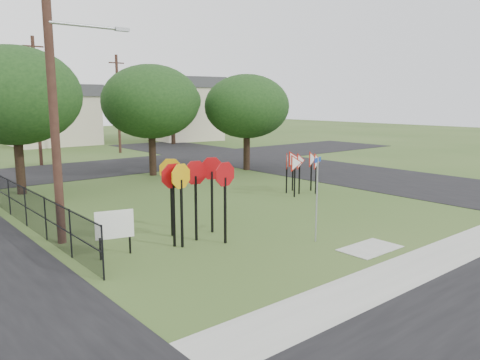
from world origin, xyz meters
The scene contains 20 objects.
ground centered at (0.00, 0.00, 0.00)m, with size 140.00×140.00×0.00m, color #304C1C.
sidewalk centered at (0.00, -4.20, 0.01)m, with size 30.00×1.60×0.02m, color #989A91.
planting_strip centered at (0.00, -5.40, 0.01)m, with size 30.00×0.80×0.02m, color #304C1C.
street_right centered at (12.00, 10.00, 0.01)m, with size 8.00×50.00×0.02m, color black.
street_far centered at (0.00, 20.00, 0.01)m, with size 60.00×8.00×0.02m, color black.
curb_pad centered at (0.00, -2.40, 0.01)m, with size 2.00×1.20×0.02m, color #989A91.
street_name_sign centered at (-0.73, -0.76, 1.63)m, with size 0.55×0.23×2.82m.
stop_sign_cluster centered at (-3.80, 1.91, 2.00)m, with size 2.72×2.21×2.72m.
yield_sign_cluster centered at (4.87, 5.19, 1.58)m, with size 2.72×1.62×2.13m.
info_board centered at (-6.54, 2.07, 0.95)m, with size 1.11×0.34×1.42m.
utility_pole_main centered at (-7.24, 4.50, 5.21)m, with size 3.55×0.33×10.00m.
far_pole_a centered at (-2.00, 24.00, 4.60)m, with size 1.40×0.24×9.00m.
far_pole_b centered at (6.00, 28.00, 4.35)m, with size 1.40×0.24×8.50m.
fence_run centered at (-7.60, 6.25, 0.78)m, with size 0.05×11.55×1.50m.
house_mid centered at (4.00, 40.00, 3.15)m, with size 8.40×8.40×6.20m.
house_right centered at (18.00, 36.00, 3.65)m, with size 8.30×8.30×7.20m.
tree_near_left centered at (-6.00, 14.00, 4.86)m, with size 6.40×6.40×7.27m.
tree_near_mid centered at (2.00, 15.00, 4.54)m, with size 6.00×6.00×6.80m.
tree_near_right centered at (8.00, 13.00, 4.22)m, with size 5.60×5.60×6.33m.
tree_far_right centered at (14.00, 32.00, 4.54)m, with size 6.00×6.00×6.80m.
Camera 1 is at (-12.29, -10.71, 4.67)m, focal length 35.00 mm.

